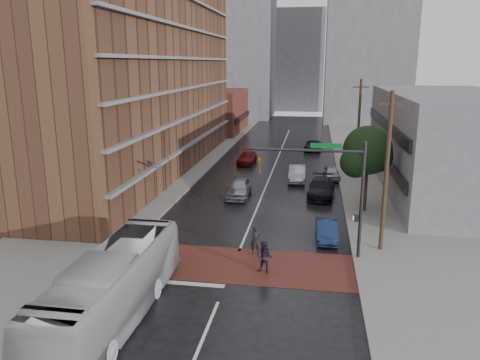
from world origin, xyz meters
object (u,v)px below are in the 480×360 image
(pedestrian_b, at_px, (265,258))
(car_parked_far, at_px, (332,173))
(car_parked_mid, at_px, (321,188))
(car_travel_a, at_px, (239,188))
(transit_bus, at_px, (112,287))
(car_travel_b, at_px, (297,173))
(pedestrian_a, at_px, (256,240))
(car_parked_near, at_px, (327,230))
(car_travel_c, at_px, (247,158))
(suv_travel, at_px, (313,146))

(pedestrian_b, bearing_deg, car_parked_far, 97.18)
(car_parked_far, bearing_deg, car_parked_mid, -103.46)
(car_travel_a, bearing_deg, car_parked_far, 43.49)
(transit_bus, relative_size, car_travel_b, 2.51)
(pedestrian_a, distance_m, car_parked_near, 5.47)
(car_travel_c, bearing_deg, car_travel_b, -48.85)
(pedestrian_b, xyz_separation_m, car_parked_near, (3.55, 5.80, -0.29))
(transit_bus, xyz_separation_m, car_travel_b, (7.25, 27.64, -0.87))
(pedestrian_b, xyz_separation_m, suv_travel, (2.35, 38.94, -0.28))
(transit_bus, bearing_deg, car_parked_near, 50.48)
(car_travel_a, height_order, suv_travel, car_travel_a)
(pedestrian_b, relative_size, suv_travel, 0.40)
(car_parked_near, distance_m, car_parked_mid, 10.51)
(pedestrian_a, xyz_separation_m, car_travel_b, (1.75, 19.08, -0.15))
(car_travel_c, bearing_deg, car_travel_a, -82.89)
(pedestrian_a, distance_m, car_travel_b, 19.16)
(car_travel_b, height_order, car_parked_mid, car_parked_mid)
(car_parked_near, bearing_deg, transit_bus, -131.67)
(transit_bus, xyz_separation_m, car_travel_a, (2.38, 21.06, -0.81))
(pedestrian_b, bearing_deg, car_travel_b, 105.47)
(car_parked_near, bearing_deg, car_parked_far, 85.37)
(car_travel_b, bearing_deg, car_travel_a, -127.66)
(pedestrian_a, xyz_separation_m, car_parked_mid, (4.11, 13.79, -0.13))
(pedestrian_b, relative_size, car_parked_far, 0.50)
(suv_travel, relative_size, car_parked_mid, 0.86)
(suv_travel, bearing_deg, car_travel_b, -91.43)
(car_parked_near, distance_m, car_parked_far, 17.29)
(car_travel_b, relative_size, car_travel_c, 1.00)
(car_travel_b, height_order, car_parked_far, car_travel_b)
(transit_bus, height_order, car_parked_mid, transit_bus)
(car_parked_far, bearing_deg, pedestrian_a, -108.44)
(suv_travel, distance_m, car_parked_near, 33.17)
(transit_bus, bearing_deg, suv_travel, 79.38)
(car_travel_c, xyz_separation_m, car_parked_mid, (8.52, -12.83, 0.11))
(pedestrian_b, height_order, car_travel_a, pedestrian_b)
(pedestrian_b, height_order, car_parked_mid, pedestrian_b)
(suv_travel, bearing_deg, car_travel_c, -124.46)
(pedestrian_a, relative_size, pedestrian_b, 0.99)
(car_travel_c, xyz_separation_m, car_parked_far, (9.62, -6.06, -0.04))
(pedestrian_a, height_order, car_parked_mid, pedestrian_a)
(transit_bus, bearing_deg, car_travel_b, 75.58)
(pedestrian_a, relative_size, car_parked_far, 0.49)
(car_travel_a, xyz_separation_m, car_travel_c, (-1.29, 14.11, -0.15))
(pedestrian_b, xyz_separation_m, car_travel_b, (0.94, 21.60, -0.16))
(pedestrian_b, relative_size, car_parked_mid, 0.34)
(car_travel_a, relative_size, car_parked_mid, 0.90)
(car_travel_b, bearing_deg, car_parked_mid, -67.17)
(car_travel_b, bearing_deg, car_parked_far, 22.01)
(car_parked_mid, bearing_deg, car_parked_far, 84.92)
(pedestrian_b, height_order, car_parked_far, pedestrian_b)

